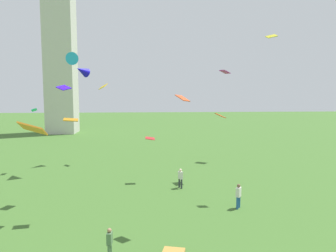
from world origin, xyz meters
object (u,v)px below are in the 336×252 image
at_px(kite_flying_1, 64,88).
at_px(kite_flying_6, 182,98).
at_px(kite_flying_10, 150,138).
at_px(person_2, 238,195).
at_px(kite_flying_5, 71,120).
at_px(kite_flying_9, 220,116).
at_px(kite_flying_11, 103,87).
at_px(kite_flying_7, 272,36).
at_px(kite_flying_0, 34,110).
at_px(person_1, 180,177).
at_px(kite_flying_3, 82,71).
at_px(kite_flying_8, 33,128).
at_px(person_5, 110,241).
at_px(kite_flying_2, 70,59).
at_px(monument_obelisk, 59,2).
at_px(kite_flying_4, 225,72).

xyz_separation_m(kite_flying_1, kite_flying_6, (8.31, -5.79, -0.66)).
bearing_deg(kite_flying_6, kite_flying_10, -26.13).
relative_size(person_2, kite_flying_5, 1.80).
distance_m(kite_flying_9, kite_flying_11, 14.12).
distance_m(kite_flying_6, kite_flying_7, 10.60).
bearing_deg(kite_flying_0, kite_flying_9, 89.15).
distance_m(person_1, person_2, 6.28).
bearing_deg(kite_flying_3, kite_flying_9, 37.58).
xyz_separation_m(person_2, kite_flying_8, (-13.65, -1.33, 5.01)).
bearing_deg(kite_flying_1, kite_flying_8, 11.49).
distance_m(person_5, kite_flying_11, 24.18).
height_order(kite_flying_5, kite_flying_8, kite_flying_5).
bearing_deg(person_5, person_2, -45.30).
height_order(person_1, kite_flying_2, kite_flying_2).
distance_m(monument_obelisk, kite_flying_6, 53.18).
xyz_separation_m(kite_flying_0, kite_flying_8, (4.36, -13.58, -0.38)).
relative_size(monument_obelisk, kite_flying_11, 41.79).
relative_size(kite_flying_5, kite_flying_10, 1.15).
bearing_deg(person_2, kite_flying_4, 28.97).
distance_m(monument_obelisk, kite_flying_5, 49.94).
xyz_separation_m(kite_flying_1, kite_flying_8, (-0.97, -4.24, -2.58)).
distance_m(person_2, kite_flying_6, 8.68).
distance_m(person_5, kite_flying_8, 8.96).
bearing_deg(kite_flying_9, kite_flying_4, -60.74).
bearing_deg(kite_flying_3, monument_obelisk, 147.05).
relative_size(kite_flying_9, kite_flying_10, 1.67).
bearing_deg(kite_flying_3, kite_flying_7, 0.81).
xyz_separation_m(kite_flying_4, kite_flying_8, (-14.54, -9.74, -4.12)).
height_order(person_1, kite_flying_3, kite_flying_3).
xyz_separation_m(person_5, kite_flying_0, (-9.61, 18.72, 5.51)).
bearing_deg(monument_obelisk, kite_flying_3, -71.52).
bearing_deg(kite_flying_1, kite_flying_7, 114.63).
height_order(person_1, person_2, person_2).
relative_size(monument_obelisk, kite_flying_3, 24.93).
relative_size(kite_flying_0, kite_flying_11, 0.73).
distance_m(kite_flying_4, kite_flying_6, 12.64).
height_order(kite_flying_7, kite_flying_8, kite_flying_7).
bearing_deg(kite_flying_10, kite_flying_5, 57.43).
bearing_deg(kite_flying_11, kite_flying_0, 70.28).
bearing_deg(kite_flying_10, kite_flying_11, -59.89).
relative_size(kite_flying_4, kite_flying_5, 1.21).
relative_size(kite_flying_2, kite_flying_6, 2.21).
bearing_deg(monument_obelisk, kite_flying_7, -57.31).
distance_m(person_1, person_5, 12.55).
bearing_deg(person_1, kite_flying_4, 101.16).
relative_size(kite_flying_0, kite_flying_8, 0.53).
relative_size(kite_flying_0, kite_flying_5, 0.89).
xyz_separation_m(person_1, kite_flying_3, (-10.17, 10.98, 9.67)).
xyz_separation_m(kite_flying_0, kite_flying_1, (5.33, -9.34, 2.20)).
height_order(monument_obelisk, kite_flying_10, monument_obelisk).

